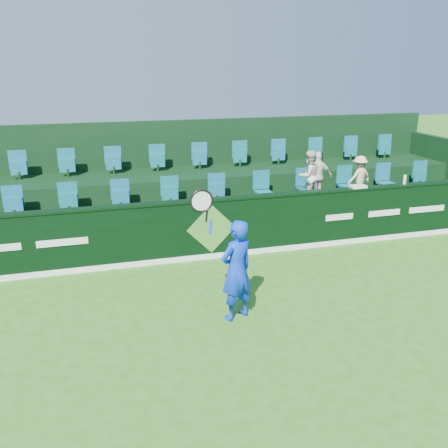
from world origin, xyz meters
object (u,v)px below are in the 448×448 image
object	(u,v)px
spectator_left	(309,176)
spectator_right	(359,176)
spectator_middle	(317,176)
tennis_player	(236,269)
drinks_bottle	(405,180)
towel	(358,186)

from	to	relation	value
spectator_left	spectator_right	world-z (taller)	spectator_left
spectator_left	spectator_middle	size ratio (longest dim) A/B	1.03
tennis_player	drinks_bottle	distance (m)	5.89
spectator_left	drinks_bottle	distance (m)	2.29
spectator_left	spectator_middle	xyz separation A→B (m)	(0.24, 0.00, -0.02)
tennis_player	spectator_right	distance (m)	6.06
spectator_right	towel	size ratio (longest dim) A/B	2.88
towel	spectator_middle	bearing A→B (deg)	113.73
tennis_player	spectator_left	xyz separation A→B (m)	(3.15, 3.93, 0.55)
drinks_bottle	tennis_player	bearing A→B (deg)	-151.31
spectator_middle	drinks_bottle	size ratio (longest dim) A/B	5.55
spectator_left	towel	world-z (taller)	spectator_left
spectator_middle	spectator_right	size ratio (longest dim) A/B	1.15
spectator_middle	towel	size ratio (longest dim) A/B	3.33
spectator_left	towel	distance (m)	1.34
spectator_middle	towel	xyz separation A→B (m)	(0.49, -1.12, -0.04)
spectator_left	spectator_right	bearing A→B (deg)	166.08
towel	drinks_bottle	size ratio (longest dim) A/B	1.67
tennis_player	spectator_middle	size ratio (longest dim) A/B	1.89
tennis_player	spectator_middle	xyz separation A→B (m)	(3.39, 3.93, 0.53)
tennis_player	towel	size ratio (longest dim) A/B	6.29
spectator_right	towel	world-z (taller)	spectator_right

